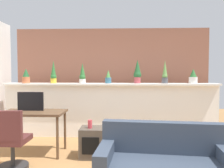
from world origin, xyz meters
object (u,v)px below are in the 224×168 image
(potted_plant_0, at_px, (26,76))
(potted_plant_2, at_px, (82,74))
(potted_plant_1, at_px, (53,73))
(office_chair, at_px, (11,145))
(potted_plant_3, at_px, (108,78))
(potted_plant_6, at_px, (193,77))
(vase_on_shelf, at_px, (90,124))
(potted_plant_4, at_px, (137,72))
(side_cube_shelf, at_px, (92,142))
(tv_monitor, at_px, (31,101))
(desk, at_px, (33,116))
(potted_plant_5, at_px, (165,74))

(potted_plant_0, height_order, potted_plant_2, potted_plant_2)
(potted_plant_0, relative_size, potted_plant_2, 0.73)
(potted_plant_1, bearing_deg, office_chair, -93.24)
(potted_plant_3, xyz_separation_m, potted_plant_6, (1.84, 0.05, 0.02))
(potted_plant_1, distance_m, vase_on_shelf, 1.75)
(potted_plant_4, distance_m, side_cube_shelf, 1.88)
(potted_plant_4, bearing_deg, tv_monitor, -153.67)
(potted_plant_3, bearing_deg, potted_plant_6, 1.61)
(potted_plant_3, distance_m, side_cube_shelf, 1.58)
(potted_plant_4, relative_size, office_chair, 0.56)
(potted_plant_2, distance_m, desk, 1.43)
(potted_plant_3, bearing_deg, side_cube_shelf, -100.50)
(potted_plant_5, bearing_deg, potted_plant_4, 179.92)
(potted_plant_4, xyz_separation_m, potted_plant_6, (1.21, 0.02, -0.10))
(potted_plant_3, xyz_separation_m, desk, (-1.27, -1.02, -0.66))
(vase_on_shelf, bearing_deg, tv_monitor, 168.10)
(potted_plant_3, relative_size, office_chair, 0.32)
(potted_plant_5, relative_size, office_chair, 0.55)
(office_chair, xyz_separation_m, vase_on_shelf, (1.07, 0.58, 0.18))
(potted_plant_2, relative_size, potted_plant_4, 0.86)
(potted_plant_3, height_order, potted_plant_5, potted_plant_5)
(potted_plant_1, height_order, desk, potted_plant_1)
(potted_plant_0, height_order, tv_monitor, potted_plant_0)
(potted_plant_2, distance_m, office_chair, 2.15)
(potted_plant_3, height_order, desk, potted_plant_3)
(potted_plant_1, bearing_deg, potted_plant_3, -0.25)
(potted_plant_2, xyz_separation_m, potted_plant_3, (0.56, 0.01, -0.07))
(potted_plant_6, xyz_separation_m, desk, (-3.11, -1.08, -0.67))
(potted_plant_4, bearing_deg, potted_plant_0, -178.90)
(desk, bearing_deg, side_cube_shelf, -6.31)
(tv_monitor, bearing_deg, side_cube_shelf, -9.88)
(potted_plant_0, height_order, office_chair, potted_plant_0)
(potted_plant_5, bearing_deg, vase_on_shelf, -140.55)
(tv_monitor, relative_size, office_chair, 0.51)
(vase_on_shelf, bearing_deg, potted_plant_5, 39.45)
(potted_plant_2, relative_size, office_chair, 0.49)
(office_chair, bearing_deg, side_cube_shelf, 29.47)
(potted_plant_5, height_order, side_cube_shelf, potted_plant_5)
(potted_plant_6, xyz_separation_m, tv_monitor, (-3.18, -1.00, -0.42))
(office_chair, bearing_deg, potted_plant_6, 29.91)
(potted_plant_3, bearing_deg, potted_plant_2, -179.44)
(potted_plant_4, bearing_deg, potted_plant_2, -178.11)
(vase_on_shelf, bearing_deg, potted_plant_2, 105.46)
(potted_plant_1, relative_size, office_chair, 0.55)
(potted_plant_1, distance_m, potted_plant_3, 1.21)
(side_cube_shelf, relative_size, vase_on_shelf, 3.62)
(potted_plant_6, distance_m, office_chair, 3.76)
(potted_plant_1, xyz_separation_m, vase_on_shelf, (0.97, -1.18, -0.85))
(potted_plant_0, relative_size, tv_monitor, 0.69)
(potted_plant_3, bearing_deg, potted_plant_4, 3.08)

